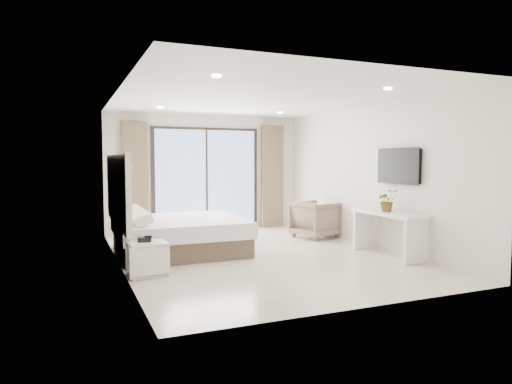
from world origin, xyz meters
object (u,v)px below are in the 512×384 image
(bed, at_px, (178,235))
(nightstand, at_px, (147,259))
(console_desk, at_px, (388,224))
(armchair, at_px, (316,217))

(bed, distance_m, nightstand, 1.65)
(bed, bearing_deg, console_desk, -27.37)
(console_desk, xyz_separation_m, armchair, (-0.19, 2.13, -0.13))
(bed, bearing_deg, nightstand, -118.38)
(bed, distance_m, armchair, 3.10)
(nightstand, height_order, console_desk, console_desk)
(nightstand, distance_m, console_desk, 4.06)
(armchair, bearing_deg, nightstand, 100.83)
(bed, distance_m, console_desk, 3.68)
(bed, xyz_separation_m, armchair, (3.07, 0.44, 0.11))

